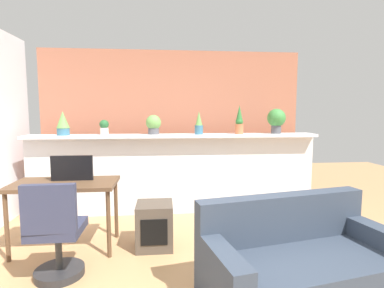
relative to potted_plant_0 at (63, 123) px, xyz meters
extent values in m
cube|color=silver|center=(1.56, 0.07, -0.78)|extent=(4.20, 0.16, 1.14)
cube|color=silver|center=(1.56, 0.03, -0.19)|extent=(4.20, 0.38, 0.04)
cube|color=#AD664C|center=(1.56, 0.67, -0.10)|extent=(4.20, 0.10, 2.50)
cylinder|color=#386B84|center=(0.00, 0.00, -0.12)|extent=(0.17, 0.17, 0.10)
cone|color=#669E4C|center=(0.00, 0.00, 0.05)|extent=(0.18, 0.18, 0.23)
cylinder|color=silver|center=(0.55, 0.06, -0.12)|extent=(0.12, 0.12, 0.10)
sphere|color=#235B2D|center=(0.55, 0.06, -0.02)|extent=(0.13, 0.13, 0.13)
cylinder|color=#4C4C51|center=(1.25, 0.07, -0.13)|extent=(0.16, 0.16, 0.09)
sphere|color=#669E4C|center=(1.25, 0.07, 0.00)|extent=(0.22, 0.22, 0.22)
cylinder|color=#386B84|center=(1.91, 0.00, -0.11)|extent=(0.12, 0.12, 0.13)
cone|color=#669E4C|center=(1.91, 0.00, 0.06)|extent=(0.10, 0.10, 0.20)
cylinder|color=#C66B42|center=(2.51, 0.02, -0.10)|extent=(0.12, 0.12, 0.15)
sphere|color=#2D7033|center=(2.51, 0.02, 0.01)|extent=(0.11, 0.11, 0.11)
cone|color=#2D7033|center=(2.51, 0.02, 0.14)|extent=(0.09, 0.09, 0.22)
cylinder|color=#4C4C51|center=(3.10, 0.06, -0.10)|extent=(0.15, 0.15, 0.13)
sphere|color=#3D843D|center=(3.10, 0.06, 0.07)|extent=(0.28, 0.28, 0.28)
cylinder|color=brown|center=(-0.18, -1.28, -1.00)|extent=(0.04, 0.04, 0.71)
cylinder|color=brown|center=(0.82, -1.28, -1.00)|extent=(0.04, 0.04, 0.71)
cylinder|color=brown|center=(-0.18, -0.78, -1.00)|extent=(0.04, 0.04, 0.71)
cylinder|color=brown|center=(0.82, -0.78, -1.00)|extent=(0.04, 0.04, 0.71)
cube|color=brown|center=(0.32, -1.03, -0.62)|extent=(1.10, 0.60, 0.04)
cube|color=black|center=(0.38, -0.95, -0.46)|extent=(0.45, 0.04, 0.28)
cylinder|color=#262628|center=(0.42, -1.60, -1.32)|extent=(0.44, 0.44, 0.07)
cylinder|color=#333333|center=(0.42, -1.60, -1.11)|extent=(0.06, 0.06, 0.34)
cube|color=#2D334C|center=(0.42, -1.60, -0.90)|extent=(0.44, 0.44, 0.08)
cube|color=#2D334C|center=(0.43, -1.79, -0.65)|extent=(0.44, 0.08, 0.42)
cube|color=#4C4238|center=(1.29, -1.08, -1.10)|extent=(0.40, 0.40, 0.50)
cube|color=black|center=(1.29, -1.27, -1.10)|extent=(0.28, 0.04, 0.28)
cube|color=#333D4C|center=(2.47, -2.20, -1.15)|extent=(1.68, 1.05, 0.40)
cube|color=#333D4C|center=(2.42, -1.91, -0.75)|extent=(1.56, 0.47, 0.40)
cube|color=#333D4C|center=(1.79, -2.34, -0.87)|extent=(0.31, 0.78, 0.16)
cube|color=#333D4C|center=(3.16, -2.06, -0.87)|extent=(0.31, 0.78, 0.16)
camera|label=1|loc=(1.39, -4.34, 0.15)|focal=28.05mm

